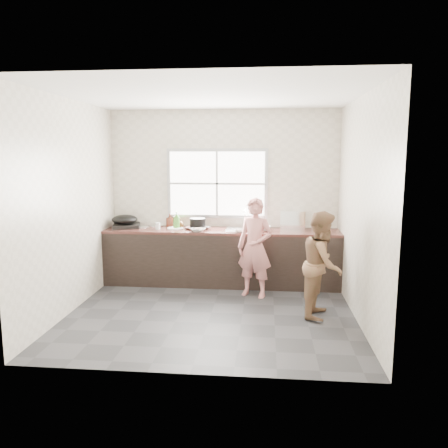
# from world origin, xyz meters

# --- Properties ---
(floor) EXTENTS (3.60, 3.20, 0.01)m
(floor) POSITION_xyz_m (0.00, 0.00, -0.01)
(floor) COLOR #2C2C2F
(floor) RESTS_ON ground
(ceiling) EXTENTS (3.60, 3.20, 0.01)m
(ceiling) POSITION_xyz_m (0.00, 0.00, 2.71)
(ceiling) COLOR silver
(ceiling) RESTS_ON wall_back
(wall_back) EXTENTS (3.60, 0.01, 2.70)m
(wall_back) POSITION_xyz_m (0.00, 1.60, 1.35)
(wall_back) COLOR beige
(wall_back) RESTS_ON ground
(wall_left) EXTENTS (0.01, 3.20, 2.70)m
(wall_left) POSITION_xyz_m (-1.80, 0.00, 1.35)
(wall_left) COLOR beige
(wall_left) RESTS_ON ground
(wall_right) EXTENTS (0.01, 3.20, 2.70)m
(wall_right) POSITION_xyz_m (1.80, 0.00, 1.35)
(wall_right) COLOR beige
(wall_right) RESTS_ON ground
(wall_front) EXTENTS (3.60, 0.01, 2.70)m
(wall_front) POSITION_xyz_m (0.00, -1.60, 1.35)
(wall_front) COLOR beige
(wall_front) RESTS_ON ground
(cabinet) EXTENTS (3.60, 0.62, 0.82)m
(cabinet) POSITION_xyz_m (0.00, 1.29, 0.41)
(cabinet) COLOR black
(cabinet) RESTS_ON floor
(countertop) EXTENTS (3.60, 0.64, 0.04)m
(countertop) POSITION_xyz_m (0.00, 1.29, 0.84)
(countertop) COLOR #3D1E19
(countertop) RESTS_ON cabinet
(sink) EXTENTS (0.55, 0.45, 0.02)m
(sink) POSITION_xyz_m (0.35, 1.29, 0.86)
(sink) COLOR silver
(sink) RESTS_ON countertop
(faucet) EXTENTS (0.02, 0.02, 0.30)m
(faucet) POSITION_xyz_m (0.35, 1.49, 1.01)
(faucet) COLOR silver
(faucet) RESTS_ON countertop
(window_frame) EXTENTS (1.60, 0.05, 1.10)m
(window_frame) POSITION_xyz_m (-0.10, 1.59, 1.55)
(window_frame) COLOR #9EA0A5
(window_frame) RESTS_ON wall_back
(window_glazing) EXTENTS (1.50, 0.01, 1.00)m
(window_glazing) POSITION_xyz_m (-0.10, 1.57, 1.55)
(window_glazing) COLOR white
(window_glazing) RESTS_ON window_frame
(woman) EXTENTS (0.56, 0.46, 1.32)m
(woman) POSITION_xyz_m (0.53, 0.74, 0.66)
(woman) COLOR #D4827F
(woman) RESTS_ON floor
(person_side) EXTENTS (0.65, 0.75, 1.32)m
(person_side) POSITION_xyz_m (1.39, 0.04, 0.66)
(person_side) COLOR brown
(person_side) RESTS_ON floor
(cutting_board) EXTENTS (0.40, 0.40, 0.04)m
(cutting_board) POSITION_xyz_m (-0.39, 1.31, 0.88)
(cutting_board) COLOR black
(cutting_board) RESTS_ON countertop
(cleaver) EXTENTS (0.24, 0.14, 0.01)m
(cleaver) POSITION_xyz_m (-0.28, 1.27, 0.90)
(cleaver) COLOR #AFB2B6
(cleaver) RESTS_ON cutting_board
(bowl_mince) EXTENTS (0.28, 0.28, 0.06)m
(bowl_mince) POSITION_xyz_m (-0.33, 1.08, 0.89)
(bowl_mince) COLOR silver
(bowl_mince) RESTS_ON countertop
(bowl_crabs) EXTENTS (0.22, 0.22, 0.06)m
(bowl_crabs) POSITION_xyz_m (0.64, 1.26, 0.89)
(bowl_crabs) COLOR white
(bowl_crabs) RESTS_ON countertop
(bowl_held) EXTENTS (0.26, 0.26, 0.06)m
(bowl_held) POSITION_xyz_m (0.30, 1.08, 0.89)
(bowl_held) COLOR white
(bowl_held) RESTS_ON countertop
(black_pot) EXTENTS (0.32, 0.32, 0.17)m
(black_pot) POSITION_xyz_m (-0.37, 1.28, 0.95)
(black_pot) COLOR black
(black_pot) RESTS_ON countertop
(plate_food) EXTENTS (0.28, 0.28, 0.02)m
(plate_food) POSITION_xyz_m (-0.72, 1.28, 0.87)
(plate_food) COLOR white
(plate_food) RESTS_ON countertop
(bottle_green) EXTENTS (0.12, 0.12, 0.28)m
(bottle_green) POSITION_xyz_m (-0.71, 1.30, 1.00)
(bottle_green) COLOR #44882C
(bottle_green) RESTS_ON countertop
(bottle_brown_tall) EXTENTS (0.10, 0.10, 0.19)m
(bottle_brown_tall) POSITION_xyz_m (-0.86, 1.52, 0.96)
(bottle_brown_tall) COLOR #4F2213
(bottle_brown_tall) RESTS_ON countertop
(bottle_brown_short) EXTENTS (0.15, 0.15, 0.15)m
(bottle_brown_short) POSITION_xyz_m (-0.67, 1.36, 0.93)
(bottle_brown_short) COLOR #412810
(bottle_brown_short) RESTS_ON countertop
(glass_jar) EXTENTS (0.10, 0.10, 0.10)m
(glass_jar) POSITION_xyz_m (-0.98, 1.22, 0.91)
(glass_jar) COLOR white
(glass_jar) RESTS_ON countertop
(burner) EXTENTS (0.49, 0.49, 0.06)m
(burner) POSITION_xyz_m (-1.52, 1.34, 0.89)
(burner) COLOR black
(burner) RESTS_ON countertop
(wok) EXTENTS (0.48, 0.48, 0.15)m
(wok) POSITION_xyz_m (-1.53, 1.30, 1.00)
(wok) COLOR black
(wok) RESTS_ON burner
(dish_rack) EXTENTS (0.39, 0.28, 0.28)m
(dish_rack) POSITION_xyz_m (1.10, 1.52, 1.00)
(dish_rack) COLOR white
(dish_rack) RESTS_ON countertop
(pot_lid_left) EXTENTS (0.26, 0.26, 0.01)m
(pot_lid_left) POSITION_xyz_m (-1.31, 1.41, 0.87)
(pot_lid_left) COLOR silver
(pot_lid_left) RESTS_ON countertop
(pot_lid_right) EXTENTS (0.28, 0.28, 0.01)m
(pot_lid_right) POSITION_xyz_m (-1.09, 1.52, 0.87)
(pot_lid_right) COLOR silver
(pot_lid_right) RESTS_ON countertop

